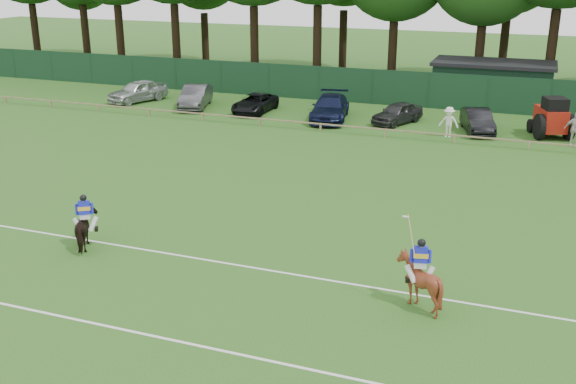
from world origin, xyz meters
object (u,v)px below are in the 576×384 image
at_px(suv_black, 255,103).
at_px(estate_black, 478,121).
at_px(spectator_left, 449,122).
at_px(sedan_silver, 138,91).
at_px(utility_shed, 492,83).
at_px(hatch_grey, 397,113).
at_px(horse_chestnut, 419,282).
at_px(sedan_grey, 195,96).
at_px(sedan_navy, 330,108).
at_px(polo_ball, 429,282).
at_px(tractor, 552,118).
at_px(horse_dark, 86,229).
at_px(spectator_mid, 575,129).

relative_size(suv_black, estate_black, 1.06).
bearing_deg(spectator_left, suv_black, 174.70).
height_order(sedan_silver, spectator_left, spectator_left).
distance_m(suv_black, utility_shed, 17.11).
height_order(sedan_silver, hatch_grey, sedan_silver).
relative_size(horse_chestnut, sedan_grey, 0.35).
bearing_deg(utility_shed, horse_chestnut, -89.21).
distance_m(spectator_left, utility_shed, 10.82).
relative_size(sedan_navy, estate_black, 1.29).
height_order(sedan_silver, polo_ball, sedan_silver).
height_order(sedan_silver, tractor, tractor).
bearing_deg(horse_dark, utility_shed, -142.58).
bearing_deg(tractor, estate_black, 163.80).
relative_size(sedan_navy, utility_shed, 0.64).
relative_size(sedan_grey, sedan_navy, 0.87).
distance_m(sedan_silver, suv_black, 9.42).
xyz_separation_m(horse_chestnut, sedan_navy, (-9.82, 22.88, -0.04)).
distance_m(polo_ball, tractor, 21.74).
relative_size(sedan_grey, estate_black, 1.12).
height_order(horse_dark, polo_ball, horse_dark).
distance_m(sedan_silver, tractor, 28.30).
xyz_separation_m(hatch_grey, tractor, (9.13, -0.29, 0.46)).
relative_size(sedan_silver, hatch_grey, 1.17).
relative_size(polo_ball, utility_shed, 0.01).
distance_m(utility_shed, tractor, 9.56).
bearing_deg(spectator_left, sedan_navy, 170.79).
distance_m(horse_dark, spectator_mid, 27.04).
xyz_separation_m(estate_black, spectator_left, (-1.47, -1.84, 0.20)).
bearing_deg(spectator_mid, hatch_grey, 165.42).
height_order(hatch_grey, estate_black, estate_black).
distance_m(hatch_grey, spectator_mid, 10.57).
bearing_deg(sedan_navy, estate_black, -10.51).
distance_m(spectator_left, spectator_mid, 6.85).
bearing_deg(horse_dark, estate_black, -149.30).
bearing_deg(horse_chestnut, suv_black, -69.76).
bearing_deg(sedan_silver, sedan_navy, 18.27).
height_order(horse_dark, horse_chestnut, horse_chestnut).
bearing_deg(sedan_navy, spectator_left, -23.73).
bearing_deg(spectator_left, spectator_mid, 6.50).
xyz_separation_m(horse_dark, polo_ball, (12.12, 1.44, -0.67)).
relative_size(hatch_grey, tractor, 1.19).
relative_size(horse_chestnut, sedan_silver, 0.36).
bearing_deg(sedan_grey, spectator_mid, -20.73).
xyz_separation_m(horse_chestnut, suv_black, (-15.26, 23.22, -0.21)).
height_order(horse_chestnut, spectator_left, spectator_left).
xyz_separation_m(sedan_silver, estate_black, (24.16, -0.62, -0.09)).
bearing_deg(horse_dark, hatch_grey, -138.11).
xyz_separation_m(sedan_navy, spectator_mid, (14.68, -1.56, 0.21)).
height_order(suv_black, sedan_navy, sedan_navy).
distance_m(sedan_silver, estate_black, 24.16).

